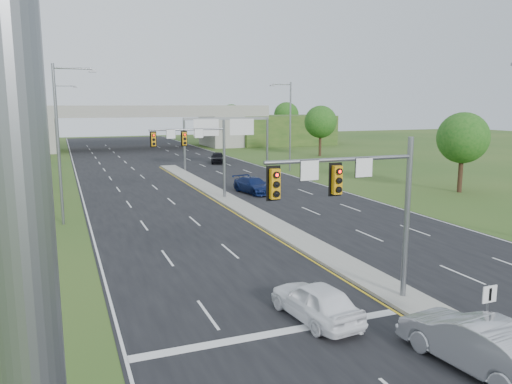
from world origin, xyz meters
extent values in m
plane|color=#2A4C1B|center=(0.00, 0.00, 0.00)|extent=(240.00, 240.00, 0.00)
cube|color=black|center=(0.00, 35.00, 0.01)|extent=(24.00, 160.00, 0.02)
cube|color=gray|center=(0.00, 23.00, 0.10)|extent=(2.00, 54.00, 0.16)
cone|color=gray|center=(0.00, -4.00, 0.10)|extent=(2.00, 2.00, 0.16)
cube|color=gold|center=(-1.15, 23.00, 0.03)|extent=(0.12, 54.00, 0.01)
cube|color=gold|center=(1.15, 23.00, 0.03)|extent=(0.12, 54.00, 0.01)
cube|color=silver|center=(-11.80, 35.00, 0.03)|extent=(0.12, 160.00, 0.01)
cube|color=silver|center=(11.80, 35.00, 0.03)|extent=(0.12, 160.00, 0.01)
cube|color=silver|center=(-6.50, -1.00, 0.03)|extent=(10.50, 0.50, 0.01)
cylinder|color=slate|center=(0.00, 0.00, 3.50)|extent=(0.24, 0.24, 7.00)
cylinder|color=slate|center=(-3.25, 0.00, 6.20)|extent=(6.50, 0.16, 0.16)
cube|color=#CB890C|center=(-3.58, -0.25, 5.45)|extent=(0.35, 0.25, 1.10)
cube|color=#CB890C|center=(-6.17, -0.25, 5.45)|extent=(0.35, 0.25, 1.10)
cube|color=black|center=(-3.58, -0.11, 5.45)|extent=(0.55, 0.04, 1.30)
cube|color=black|center=(-6.17, -0.11, 5.45)|extent=(0.55, 0.04, 1.30)
sphere|color=#FF0C05|center=(-3.58, -0.38, 5.80)|extent=(0.20, 0.20, 0.20)
sphere|color=#FF0C05|center=(-6.17, -0.38, 5.80)|extent=(0.20, 0.20, 0.20)
cube|color=white|center=(-4.68, -0.10, 5.85)|extent=(0.75, 0.04, 0.75)
cube|color=white|center=(-2.27, -0.10, 5.85)|extent=(0.75, 0.04, 0.75)
cylinder|color=slate|center=(0.00, 25.00, 3.50)|extent=(0.24, 0.24, 7.00)
cylinder|color=slate|center=(-3.25, 25.00, 6.20)|extent=(6.50, 0.16, 0.16)
cube|color=#CB890C|center=(-3.58, 24.75, 5.45)|extent=(0.35, 0.25, 1.10)
cube|color=#CB890C|center=(-6.17, 24.75, 5.45)|extent=(0.35, 0.25, 1.10)
cube|color=black|center=(-3.58, 24.89, 5.45)|extent=(0.55, 0.04, 1.30)
cube|color=black|center=(-6.17, 24.89, 5.45)|extent=(0.55, 0.04, 1.30)
sphere|color=#FF0C05|center=(-3.58, 24.62, 5.80)|extent=(0.20, 0.20, 0.20)
sphere|color=#FF0C05|center=(-6.17, 24.62, 5.80)|extent=(0.20, 0.20, 0.20)
cube|color=white|center=(-4.68, 24.90, 5.85)|extent=(0.75, 0.04, 0.75)
cube|color=white|center=(-2.27, 24.90, 5.85)|extent=(0.75, 0.04, 0.75)
cylinder|color=slate|center=(0.00, -4.50, 1.10)|extent=(0.08, 0.08, 2.20)
cube|color=white|center=(0.00, -4.55, 1.90)|extent=(0.60, 0.04, 0.60)
cube|color=black|center=(0.00, -4.58, 1.90)|extent=(0.10, 0.02, 0.45)
cylinder|color=slate|center=(1.20, 45.00, 3.30)|extent=(0.28, 0.28, 6.60)
cylinder|color=slate|center=(12.50, 45.00, 3.30)|extent=(0.28, 0.28, 6.60)
cube|color=slate|center=(6.85, 45.00, 6.50)|extent=(11.50, 0.35, 0.35)
cube|color=#0C5719|center=(4.00, 44.80, 5.40)|extent=(3.20, 0.08, 2.00)
cube|color=#0C5719|center=(8.80, 44.80, 5.40)|extent=(3.20, 0.08, 2.00)
cube|color=silver|center=(4.00, 44.75, 5.40)|extent=(3.30, 0.03, 2.10)
cube|color=silver|center=(8.80, 44.75, 5.40)|extent=(3.30, 0.03, 2.10)
cube|color=gray|center=(-17.00, 80.00, 3.00)|extent=(6.00, 12.00, 6.00)
cube|color=gray|center=(17.00, 80.00, 3.00)|extent=(6.00, 12.00, 6.00)
cube|color=#2A4C1B|center=(30.00, 80.00, 3.00)|extent=(20.00, 14.00, 6.00)
cube|color=gray|center=(0.00, 80.00, 6.60)|extent=(50.00, 12.00, 1.20)
cube|color=gray|center=(0.00, 74.20, 7.65)|extent=(50.00, 0.40, 0.90)
cube|color=gray|center=(0.00, 85.80, 7.65)|extent=(50.00, 0.40, 0.90)
cylinder|color=slate|center=(-13.50, 20.00, 5.50)|extent=(0.20, 0.20, 11.00)
cylinder|color=slate|center=(-12.25, 20.00, 10.70)|extent=(2.50, 0.12, 0.12)
cube|color=slate|center=(-11.00, 20.00, 10.55)|extent=(0.50, 0.25, 0.18)
cylinder|color=slate|center=(-13.50, 55.00, 5.50)|extent=(0.20, 0.20, 11.00)
cylinder|color=slate|center=(-12.25, 55.00, 10.70)|extent=(2.50, 0.12, 0.12)
cube|color=slate|center=(-11.00, 55.00, 10.55)|extent=(0.50, 0.25, 0.18)
cylinder|color=slate|center=(13.50, 40.00, 5.50)|extent=(0.20, 0.20, 11.00)
cylinder|color=slate|center=(12.25, 40.00, 10.70)|extent=(2.50, 0.12, 0.12)
cube|color=slate|center=(11.00, 40.00, 10.55)|extent=(0.50, 0.25, 0.18)
cylinder|color=#382316|center=(22.00, 20.00, 2.00)|extent=(0.44, 0.44, 4.00)
sphere|color=#174C14|center=(22.00, 20.00, 5.20)|extent=(4.80, 4.80, 4.80)
cylinder|color=#382316|center=(26.00, 55.00, 2.12)|extent=(0.44, 0.44, 4.25)
sphere|color=#174C14|center=(26.00, 55.00, 5.53)|extent=(5.20, 5.20, 5.20)
cylinder|color=#382316|center=(-24.00, 94.00, 2.12)|extent=(0.44, 0.44, 4.25)
sphere|color=#174C14|center=(-24.00, 94.00, 5.53)|extent=(5.60, 5.60, 5.60)
cylinder|color=#382316|center=(24.00, 94.00, 2.12)|extent=(0.44, 0.44, 4.25)
sphere|color=#174C14|center=(24.00, 94.00, 5.53)|extent=(5.60, 5.60, 5.60)
cylinder|color=#382316|center=(38.00, 94.00, 2.25)|extent=(0.44, 0.44, 4.50)
sphere|color=#174C14|center=(38.00, 94.00, 5.85)|extent=(6.00, 6.00, 6.00)
imported|color=white|center=(-4.51, -0.49, 0.79)|extent=(2.32, 4.68, 1.53)
imported|color=#ABADB3|center=(-1.50, -5.49, 0.86)|extent=(2.46, 5.32, 1.69)
imported|color=#0B1846|center=(3.42, 26.69, 0.77)|extent=(2.97, 5.44, 1.50)
imported|color=black|center=(7.51, 51.41, 0.82)|extent=(3.09, 5.03, 1.60)
camera|label=1|loc=(-13.37, -16.69, 8.31)|focal=35.00mm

